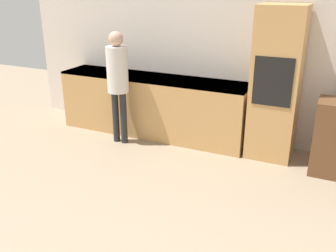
{
  "coord_description": "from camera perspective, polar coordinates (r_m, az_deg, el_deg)",
  "views": [
    {
      "loc": [
        1.21,
        0.39,
        2.21
      ],
      "look_at": [
        0.02,
        2.93,
        1.12
      ],
      "focal_mm": 40.0,
      "sensor_mm": 36.0,
      "label": 1
    }
  ],
  "objects": [
    {
      "name": "wall_back",
      "position": [
        5.36,
        11.79,
        10.94
      ],
      "size": [
        7.17,
        0.05,
        2.6
      ],
      "color": "silver",
      "rests_on": "ground_plane"
    },
    {
      "name": "kitchen_counter",
      "position": [
        5.68,
        -2.36,
        3.23
      ],
      "size": [
        2.9,
        0.6,
        0.9
      ],
      "color": "tan",
      "rests_on": "ground_plane"
    },
    {
      "name": "oven_unit",
      "position": [
        5.01,
        16.16,
        6.13
      ],
      "size": [
        0.59,
        0.59,
        1.96
      ],
      "color": "tan",
      "rests_on": "ground_plane"
    },
    {
      "name": "person_standing",
      "position": [
        5.27,
        -7.69,
        7.68
      ],
      "size": [
        0.3,
        0.3,
        1.6
      ],
      "color": "#262628",
      "rests_on": "ground_plane"
    }
  ]
}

